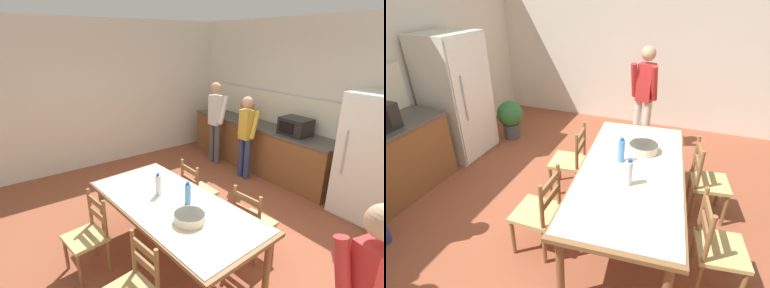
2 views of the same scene
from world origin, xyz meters
The scene contains 17 objects.
ground_plane centered at (0.00, 0.00, 0.00)m, with size 8.32×8.32×0.00m, color brown.
wall_back centered at (0.00, 2.66, 1.45)m, with size 6.52×0.12×2.90m, color silver.
wall_left centered at (-3.26, 0.00, 1.45)m, with size 0.12×5.20×2.90m, color silver.
kitchen_counter centered at (-1.14, 2.23, 0.47)m, with size 3.31×0.66×0.93m.
counter_splashback centered at (-1.14, 2.54, 1.23)m, with size 3.27×0.03×0.60m, color #EFE8CB.
refrigerator centered at (1.03, 2.19, 0.92)m, with size 0.84×0.73×1.84m.
microwave centered at (-0.32, 2.21, 1.08)m, with size 0.50×0.39×0.30m.
paper_bag centered at (-1.48, 2.20, 1.11)m, with size 0.24×0.16×0.36m, color tan.
dining_table centered at (0.20, -0.64, 0.71)m, with size 2.30×1.19×0.78m.
bottle_near_centre centered at (-0.08, -0.66, 0.90)m, with size 0.07×0.07×0.27m.
bottle_off_centre centered at (0.30, -0.50, 0.90)m, with size 0.07×0.07×0.27m.
serving_bowl centered at (0.59, -0.68, 0.83)m, with size 0.32×0.32×0.09m.
chair_side_far_left centered at (-0.37, 0.13, 0.44)m, with size 0.42×0.40×0.91m.
chair_side_near_left centered at (-0.25, -1.48, 0.44)m, with size 0.47×0.45×0.91m.
chair_side_far_right centered at (0.64, 0.20, 0.44)m, with size 0.46×0.44×0.91m.
person_at_sink centered at (-1.88, 1.71, 0.96)m, with size 0.43×0.30×1.70m.
person_at_counter centered at (-0.98, 1.69, 0.88)m, with size 0.39×0.27×1.56m.
Camera 1 is at (2.71, -2.17, 2.51)m, focal length 28.00 mm.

